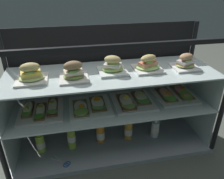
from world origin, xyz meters
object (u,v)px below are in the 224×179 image
Objects in this scene: plated_roll_sandwich_mid_left at (74,72)px; open_sandwich_tray_mid_right at (90,106)px; juice_bottle_front_left_end at (155,128)px; plated_roll_sandwich_far_right at (113,67)px; plated_roll_sandwich_center at (148,65)px; juice_bottle_tucked_behind at (72,138)px; juice_bottle_front_middle at (129,129)px; kitchen_scissors at (65,163)px; plated_roll_sandwich_near_right_corner at (31,74)px; plated_roll_sandwich_left_of_center at (185,63)px; open_sandwich_tray_near_right_corner at (175,94)px; juice_bottle_back_right at (101,133)px; open_sandwich_tray_left_of_center at (41,110)px; juice_bottle_front_right_end at (40,143)px; open_sandwich_tray_near_left_corner at (133,101)px.

plated_roll_sandwich_mid_left reaches higher than open_sandwich_tray_mid_right.
plated_roll_sandwich_far_right is at bearing 176.22° from juice_bottle_front_left_end.
plated_roll_sandwich_center is 0.88× the size of juice_bottle_tucked_behind.
juice_bottle_front_middle is (0.13, -0.01, -0.57)m from plated_roll_sandwich_far_right.
juice_bottle_front_middle is 1.25× the size of juice_bottle_front_left_end.
plated_roll_sandwich_near_right_corner is at bearing 132.43° from kitchen_scissors.
plated_roll_sandwich_left_of_center is 0.58× the size of open_sandwich_tray_near_right_corner.
juice_bottle_front_left_end is (0.64, 0.04, -0.59)m from plated_roll_sandwich_mid_left.
juice_bottle_tucked_behind is at bearing 0.65° from plated_roll_sandwich_near_right_corner.
open_sandwich_tray_mid_right is 0.31m from juice_bottle_tucked_behind.
juice_bottle_back_right is (0.24, 0.03, -0.02)m from juice_bottle_tucked_behind.
plated_roll_sandwich_left_of_center is 0.70m from juice_bottle_front_middle.
plated_roll_sandwich_left_of_center is 0.30m from open_sandwich_tray_near_right_corner.
plated_roll_sandwich_center is 0.82m from juice_bottle_tucked_behind.
open_sandwich_tray_left_of_center is at bearing 59.21° from plated_roll_sandwich_near_right_corner.
juice_bottle_tucked_behind reaches higher than juice_bottle_front_left_end.
plated_roll_sandwich_far_right is 1.03× the size of juice_bottle_front_right_end.
juice_bottle_tucked_behind is 1.06× the size of juice_bottle_back_right.
juice_bottle_front_right_end is 0.89× the size of juice_bottle_back_right.
plated_roll_sandwich_mid_left is 0.28m from plated_roll_sandwich_far_right.
juice_bottle_front_middle is at bearing 1.99° from juice_bottle_tucked_behind.
juice_bottle_front_right_end reaches higher than kitchen_scissors.
open_sandwich_tray_near_right_corner reaches higher than juice_bottle_front_middle.
juice_bottle_tucked_behind is at bearing -177.77° from open_sandwich_tray_mid_right.
plated_roll_sandwich_center and plated_roll_sandwich_left_of_center have the same top height.
plated_roll_sandwich_near_right_corner is 0.87× the size of juice_bottle_tucked_behind.
juice_bottle_front_right_end is at bearing -178.59° from plated_roll_sandwich_far_right.
plated_roll_sandwich_near_right_corner is 0.81m from plated_roll_sandwich_center.
juice_bottle_front_right_end is at bearing 179.39° from juice_bottle_front_left_end.
kitchen_scissors is at bearing -47.57° from plated_roll_sandwich_near_right_corner.
open_sandwich_tray_left_of_center reaches higher than open_sandwich_tray_near_right_corner.
open_sandwich_tray_near_left_corner is at bearing 18.35° from kitchen_scissors.
open_sandwich_tray_near_left_corner is at bearing 10.77° from juice_bottle_front_middle.
juice_bottle_front_middle is (0.67, -0.01, -0.27)m from open_sandwich_tray_left_of_center.
juice_bottle_front_middle is (0.23, -0.02, 0.01)m from juice_bottle_back_right.
open_sandwich_tray_near_right_corner is 1.49× the size of juice_bottle_back_right.
plated_roll_sandwich_mid_left reaches higher than juice_bottle_front_right_end.
plated_roll_sandwich_center is 0.53m from open_sandwich_tray_mid_right.
plated_roll_sandwich_near_right_corner is at bearing 173.24° from plated_roll_sandwich_mid_left.
juice_bottle_front_middle is at bearing -176.88° from plated_roll_sandwich_center.
plated_roll_sandwich_center is 0.63× the size of open_sandwich_tray_near_right_corner.
juice_bottle_tucked_behind is (-0.88, 0.01, -0.56)m from plated_roll_sandwich_left_of_center.
plated_roll_sandwich_near_right_corner is 1.12m from open_sandwich_tray_near_right_corner.
juice_bottle_front_middle is at bearing -3.87° from juice_bottle_back_right.
juice_bottle_back_right is (0.45, 0.03, -0.58)m from plated_roll_sandwich_near_right_corner.
juice_bottle_front_left_end is (0.90, -0.02, -0.29)m from open_sandwich_tray_left_of_center.
plated_roll_sandwich_mid_left is at bearing -167.65° from plated_roll_sandwich_far_right.
kitchen_scissors is at bearing -146.67° from juice_bottle_back_right.
juice_bottle_tucked_behind is (-0.86, -0.05, -0.27)m from open_sandwich_tray_near_right_corner.
open_sandwich_tray_near_right_corner is at bearing 16.29° from juice_bottle_front_left_end.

